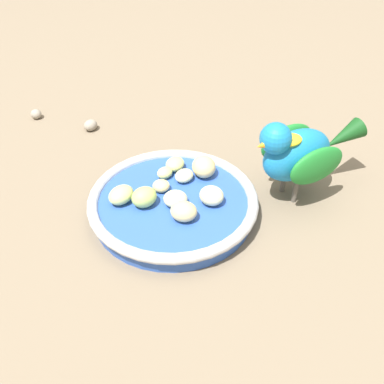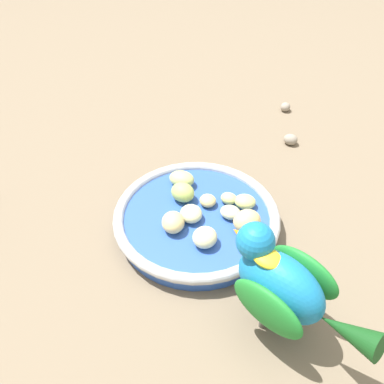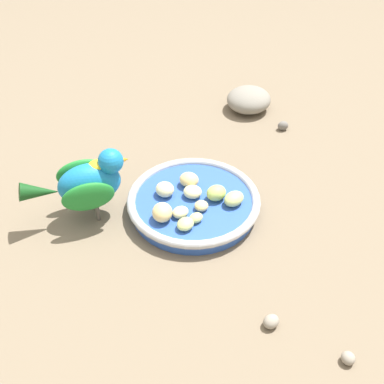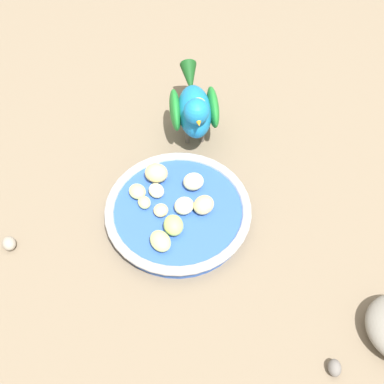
{
  "view_description": "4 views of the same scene",
  "coord_description": "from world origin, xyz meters",
  "px_view_note": "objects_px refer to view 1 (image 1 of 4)",
  "views": [
    {
      "loc": [
        0.09,
        0.5,
        0.46
      ],
      "look_at": [
        -0.03,
        0.01,
        0.05
      ],
      "focal_mm": 46.0,
      "sensor_mm": 36.0,
      "label": 1
    },
    {
      "loc": [
        -0.38,
        0.22,
        0.46
      ],
      "look_at": [
        -0.0,
        -0.01,
        0.07
      ],
      "focal_mm": 40.84,
      "sensor_mm": 36.0,
      "label": 2
    },
    {
      "loc": [
        -0.06,
        -0.7,
        0.63
      ],
      "look_at": [
        -0.02,
        -0.02,
        0.05
      ],
      "focal_mm": 48.96,
      "sensor_mm": 36.0,
      "label": 3
    },
    {
      "loc": [
        0.42,
        0.08,
        0.67
      ],
      "look_at": [
        -0.03,
        0.01,
        0.04
      ],
      "focal_mm": 45.76,
      "sensor_mm": 36.0,
      "label": 4
    }
  ],
  "objects_px": {
    "apple_piece_9": "(163,185)",
    "pebble_0": "(91,125)",
    "apple_piece_5": "(184,211)",
    "apple_piece_6": "(165,173)",
    "apple_piece_1": "(144,197)",
    "apple_piece_2": "(175,164)",
    "apple_piece_8": "(212,196)",
    "apple_piece_0": "(204,167)",
    "apple_piece_4": "(184,176)",
    "pebble_2": "(36,114)",
    "apple_piece_3": "(175,198)",
    "feeding_bowl": "(173,204)",
    "parrot": "(299,152)",
    "apple_piece_7": "(121,195)"
  },
  "relations": [
    {
      "from": "apple_piece_9",
      "to": "pebble_0",
      "type": "relative_size",
      "value": 0.98
    },
    {
      "from": "apple_piece_3",
      "to": "parrot",
      "type": "distance_m",
      "value": 0.18
    },
    {
      "from": "apple_piece_8",
      "to": "apple_piece_6",
      "type": "bearing_deg",
      "value": -55.36
    },
    {
      "from": "apple_piece_6",
      "to": "apple_piece_9",
      "type": "distance_m",
      "value": 0.03
    },
    {
      "from": "apple_piece_6",
      "to": "parrot",
      "type": "relative_size",
      "value": 0.13
    },
    {
      "from": "apple_piece_4",
      "to": "pebble_0",
      "type": "bearing_deg",
      "value": -61.08
    },
    {
      "from": "apple_piece_4",
      "to": "apple_piece_9",
      "type": "relative_size",
      "value": 1.19
    },
    {
      "from": "apple_piece_1",
      "to": "pebble_2",
      "type": "height_order",
      "value": "apple_piece_1"
    },
    {
      "from": "feeding_bowl",
      "to": "parrot",
      "type": "bearing_deg",
      "value": 179.97
    },
    {
      "from": "parrot",
      "to": "apple_piece_4",
      "type": "bearing_deg",
      "value": -28.82
    },
    {
      "from": "apple_piece_9",
      "to": "pebble_0",
      "type": "distance_m",
      "value": 0.24
    },
    {
      "from": "apple_piece_7",
      "to": "pebble_0",
      "type": "bearing_deg",
      "value": -84.37
    },
    {
      "from": "feeding_bowl",
      "to": "apple_piece_3",
      "type": "xyz_separation_m",
      "value": [
        -0.0,
        0.01,
        0.02
      ]
    },
    {
      "from": "apple_piece_2",
      "to": "pebble_0",
      "type": "distance_m",
      "value": 0.22
    },
    {
      "from": "pebble_0",
      "to": "pebble_2",
      "type": "relative_size",
      "value": 1.25
    },
    {
      "from": "apple_piece_0",
      "to": "apple_piece_2",
      "type": "xyz_separation_m",
      "value": [
        0.04,
        -0.02,
        -0.01
      ]
    },
    {
      "from": "apple_piece_6",
      "to": "apple_piece_5",
      "type": "bearing_deg",
      "value": 93.3
    },
    {
      "from": "apple_piece_5",
      "to": "parrot",
      "type": "bearing_deg",
      "value": -166.97
    },
    {
      "from": "pebble_2",
      "to": "apple_piece_8",
      "type": "bearing_deg",
      "value": 124.97
    },
    {
      "from": "apple_piece_9",
      "to": "parrot",
      "type": "xyz_separation_m",
      "value": [
        -0.19,
        0.03,
        0.04
      ]
    },
    {
      "from": "apple_piece_9",
      "to": "apple_piece_2",
      "type": "bearing_deg",
      "value": -121.37
    },
    {
      "from": "apple_piece_3",
      "to": "apple_piece_9",
      "type": "relative_size",
      "value": 1.35
    },
    {
      "from": "apple_piece_4",
      "to": "pebble_0",
      "type": "xyz_separation_m",
      "value": [
        0.12,
        -0.21,
        -0.02
      ]
    },
    {
      "from": "pebble_0",
      "to": "apple_piece_4",
      "type": "bearing_deg",
      "value": 118.92
    },
    {
      "from": "apple_piece_2",
      "to": "pebble_0",
      "type": "bearing_deg",
      "value": -58.73
    },
    {
      "from": "apple_piece_6",
      "to": "apple_piece_2",
      "type": "bearing_deg",
      "value": -141.04
    },
    {
      "from": "apple_piece_1",
      "to": "apple_piece_3",
      "type": "xyz_separation_m",
      "value": [
        -0.04,
        0.01,
        -0.0
      ]
    },
    {
      "from": "feeding_bowl",
      "to": "apple_piece_3",
      "type": "distance_m",
      "value": 0.02
    },
    {
      "from": "apple_piece_2",
      "to": "apple_piece_8",
      "type": "xyz_separation_m",
      "value": [
        -0.03,
        0.09,
        0.0
      ]
    },
    {
      "from": "apple_piece_1",
      "to": "apple_piece_6",
      "type": "height_order",
      "value": "apple_piece_1"
    },
    {
      "from": "apple_piece_0",
      "to": "apple_piece_7",
      "type": "bearing_deg",
      "value": 13.52
    },
    {
      "from": "apple_piece_0",
      "to": "apple_piece_3",
      "type": "height_order",
      "value": "apple_piece_0"
    },
    {
      "from": "pebble_2",
      "to": "pebble_0",
      "type": "bearing_deg",
      "value": 144.9
    },
    {
      "from": "apple_piece_2",
      "to": "apple_piece_0",
      "type": "bearing_deg",
      "value": 146.71
    },
    {
      "from": "apple_piece_0",
      "to": "apple_piece_4",
      "type": "distance_m",
      "value": 0.03
    },
    {
      "from": "pebble_2",
      "to": "apple_piece_1",
      "type": "bearing_deg",
      "value": 114.55
    },
    {
      "from": "apple_piece_1",
      "to": "apple_piece_2",
      "type": "relative_size",
      "value": 1.16
    },
    {
      "from": "apple_piece_6",
      "to": "apple_piece_8",
      "type": "xyz_separation_m",
      "value": [
        -0.05,
        0.07,
        0.0
      ]
    },
    {
      "from": "apple_piece_8",
      "to": "parrot",
      "type": "relative_size",
      "value": 0.18
    },
    {
      "from": "feeding_bowl",
      "to": "apple_piece_2",
      "type": "height_order",
      "value": "apple_piece_2"
    },
    {
      "from": "apple_piece_3",
      "to": "pebble_0",
      "type": "bearing_deg",
      "value": -70.29
    },
    {
      "from": "apple_piece_9",
      "to": "pebble_0",
      "type": "xyz_separation_m",
      "value": [
        0.08,
        -0.23,
        -0.02
      ]
    },
    {
      "from": "apple_piece_7",
      "to": "apple_piece_8",
      "type": "distance_m",
      "value": 0.12
    },
    {
      "from": "apple_piece_0",
      "to": "apple_piece_5",
      "type": "distance_m",
      "value": 0.1
    },
    {
      "from": "apple_piece_0",
      "to": "parrot",
      "type": "distance_m",
      "value": 0.14
    },
    {
      "from": "apple_piece_2",
      "to": "apple_piece_8",
      "type": "distance_m",
      "value": 0.09
    },
    {
      "from": "apple_piece_2",
      "to": "apple_piece_6",
      "type": "relative_size",
      "value": 1.26
    },
    {
      "from": "apple_piece_5",
      "to": "apple_piece_6",
      "type": "xyz_separation_m",
      "value": [
        0.01,
        -0.1,
        -0.01
      ]
    },
    {
      "from": "apple_piece_4",
      "to": "apple_piece_5",
      "type": "relative_size",
      "value": 0.82
    },
    {
      "from": "apple_piece_0",
      "to": "apple_piece_6",
      "type": "distance_m",
      "value": 0.06
    }
  ]
}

